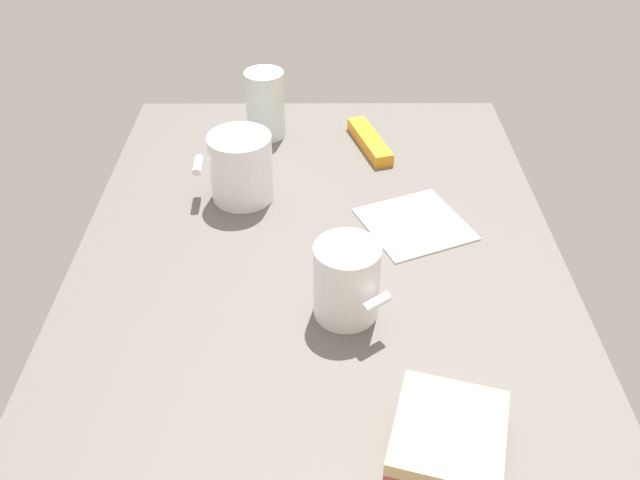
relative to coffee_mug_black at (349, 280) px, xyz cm
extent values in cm
cube|color=#5B5651|center=(-10.04, -3.26, -5.94)|extent=(90.00, 64.00, 2.00)
cylinder|color=white|center=(-0.04, -0.03, -0.14)|extent=(7.65, 7.65, 9.61)
cylinder|color=brown|center=(-0.04, -0.03, 4.17)|extent=(6.73, 6.73, 0.40)
cylinder|color=white|center=(4.15, 3.06, 0.34)|extent=(3.01, 3.48, 1.20)
cylinder|color=white|center=(-24.56, -14.26, 0.03)|extent=(9.05, 9.05, 9.95)
cylinder|color=tan|center=(-24.56, -14.26, 4.51)|extent=(7.96, 7.96, 0.40)
cylinder|color=white|center=(-24.33, -20.41, 0.53)|extent=(4.11, 1.35, 1.20)
cube|color=#DBB77A|center=(19.76, 8.82, -4.14)|extent=(13.56, 12.79, 1.60)
cube|color=#C14C4C|center=(19.76, 8.82, -2.74)|extent=(13.56, 12.79, 1.20)
cube|color=#DBB77A|center=(19.76, 8.82, -1.34)|extent=(13.56, 12.79, 1.60)
cylinder|color=silver|center=(-43.33, -11.93, 0.65)|extent=(6.43, 6.43, 11.19)
cylinder|color=white|center=(-43.33, -11.93, -1.75)|extent=(5.79, 5.79, 6.38)
cube|color=orange|center=(-39.07, 5.22, -3.94)|extent=(14.04, 6.86, 2.00)
cube|color=white|center=(-17.29, 10.16, -4.79)|extent=(17.14, 17.14, 0.30)
camera|label=1|loc=(58.00, -3.49, 50.61)|focal=37.76mm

